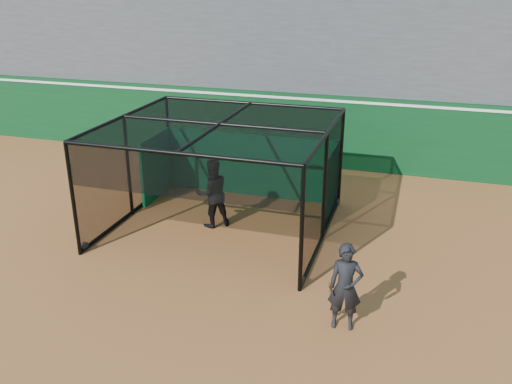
% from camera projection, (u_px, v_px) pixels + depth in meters
% --- Properties ---
extents(ground, '(120.00, 120.00, 0.00)m').
position_uv_depth(ground, '(226.00, 285.00, 11.63)').
color(ground, '#98582C').
rests_on(ground, ground).
extents(outfield_wall, '(50.00, 0.50, 2.50)m').
position_uv_depth(outfield_wall, '(311.00, 128.00, 18.69)').
color(outfield_wall, '#0B3C1A').
rests_on(outfield_wall, ground).
extents(grandstand, '(50.00, 7.85, 8.95)m').
position_uv_depth(grandstand, '(334.00, 24.00, 20.85)').
color(grandstand, '#4C4C4F').
rests_on(grandstand, ground).
extents(batting_cage, '(5.46, 5.06, 2.78)m').
position_uv_depth(batting_cage, '(221.00, 177.00, 13.88)').
color(batting_cage, black).
rests_on(batting_cage, ground).
extents(batter, '(1.14, 1.11, 1.85)m').
position_uv_depth(batter, '(212.00, 193.00, 14.09)').
color(batter, black).
rests_on(batter, ground).
extents(on_deck_player, '(0.68, 0.50, 1.72)m').
position_uv_depth(on_deck_player, '(345.00, 287.00, 9.95)').
color(on_deck_player, black).
rests_on(on_deck_player, ground).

